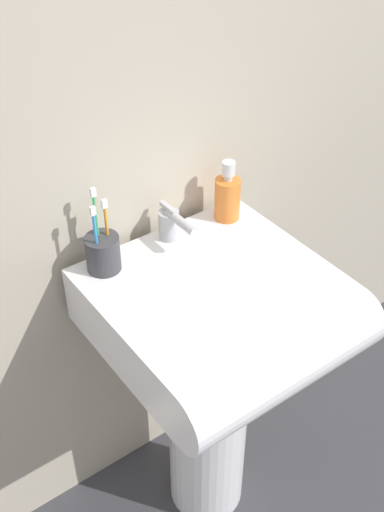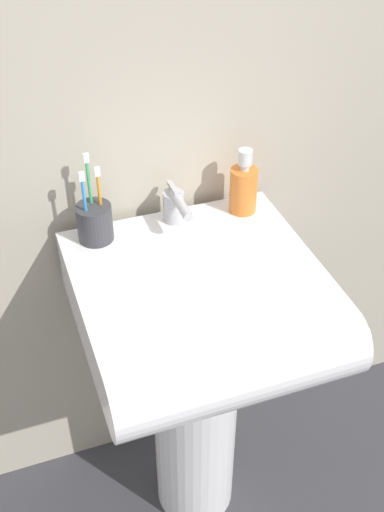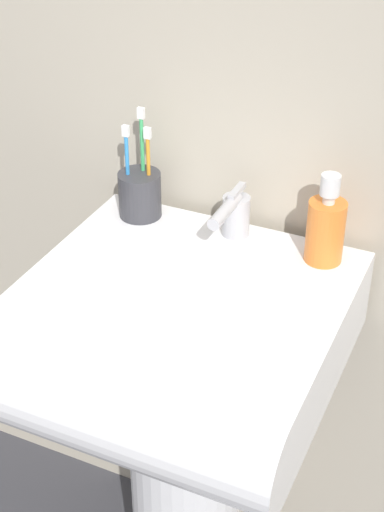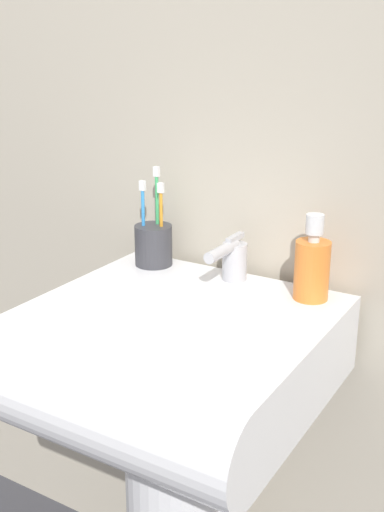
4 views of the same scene
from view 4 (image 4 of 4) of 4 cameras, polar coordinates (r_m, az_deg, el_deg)
The scene contains 5 objects.
wall_back at distance 1.26m, azimuth 5.46°, elevation 15.10°, with size 5.00×0.05×2.40m, color #B7AD99.
sink_basin at distance 1.11m, azimuth -2.66°, elevation -9.22°, with size 0.51×0.52×0.15m.
faucet at distance 1.24m, azimuth 3.57°, elevation -0.22°, with size 0.05×0.13×0.09m.
toothbrush_cup at distance 1.33m, azimuth -3.44°, elevation 1.12°, with size 0.08×0.08×0.20m.
soap_bottle at distance 1.17m, azimuth 10.63°, elevation -0.93°, with size 0.06×0.06×0.16m.
Camera 4 is at (0.55, -0.87, 1.28)m, focal length 45.00 mm.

